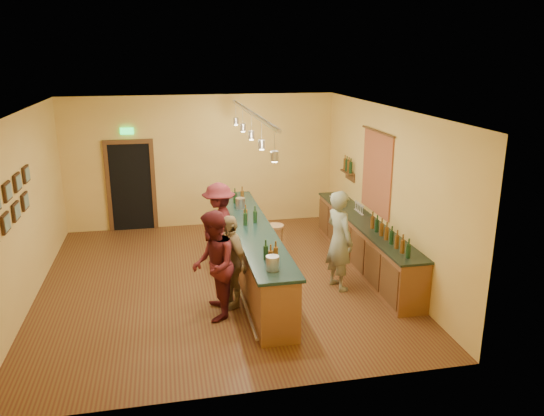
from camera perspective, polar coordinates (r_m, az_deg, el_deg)
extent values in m
plane|color=#562818|center=(10.17, -5.73, -7.80)|extent=(7.00, 7.00, 0.00)
cube|color=silver|center=(9.33, -6.30, 10.43)|extent=(6.50, 7.00, 0.02)
cube|color=#DEAF53|center=(13.02, -7.57, 4.96)|extent=(6.50, 0.02, 3.20)
cube|color=#DEAF53|center=(6.34, -2.77, -7.42)|extent=(6.50, 0.02, 3.20)
cube|color=#DEAF53|center=(9.88, -25.10, -0.18)|extent=(0.02, 7.00, 3.20)
cube|color=#DEAF53|center=(10.43, 12.05, 1.86)|extent=(0.02, 7.00, 3.20)
cube|color=black|center=(13.12, -14.90, 2.17)|extent=(0.95, 0.06, 2.10)
cube|color=#4F3917|center=(13.14, -17.18, 2.01)|extent=(0.10, 0.08, 2.10)
cube|color=#4F3917|center=(13.08, -12.61, 2.28)|extent=(0.10, 0.08, 2.10)
cube|color=#4F3917|center=(12.88, -15.26, 6.89)|extent=(1.15, 0.08, 0.10)
cube|color=#19E54C|center=(12.84, -15.35, 7.98)|extent=(0.30, 0.04, 0.15)
cube|color=#AA222F|center=(10.72, 11.19, 3.68)|extent=(0.03, 1.40, 1.60)
cube|color=#4F3917|center=(12.13, 8.11, 3.85)|extent=(0.16, 0.55, 0.03)
cube|color=#4F3917|center=(12.17, 8.41, 3.40)|extent=(0.03, 0.55, 0.18)
cube|color=brown|center=(10.84, 9.92, -3.83)|extent=(0.55, 4.50, 0.90)
cube|color=black|center=(10.69, 10.04, -1.47)|extent=(0.60, 4.55, 0.04)
cylinder|color=silver|center=(11.84, 7.78, 0.73)|extent=(0.09, 0.09, 0.09)
cube|color=silver|center=(12.29, 6.88, 1.16)|extent=(0.22, 0.30, 0.01)
cube|color=brown|center=(10.05, -2.09, -4.93)|extent=(0.60, 5.00, 1.00)
cube|color=black|center=(9.87, -2.12, -2.09)|extent=(0.70, 5.10, 0.05)
cylinder|color=silver|center=(10.14, -4.09, -6.91)|extent=(0.05, 5.00, 0.05)
cylinder|color=silver|center=(7.88, 0.05, -5.95)|extent=(0.20, 0.20, 0.22)
cylinder|color=silver|center=(10.96, -3.43, 0.52)|extent=(0.20, 0.20, 0.22)
cube|color=silver|center=(9.42, -2.26, 10.20)|extent=(0.06, 4.60, 0.05)
cylinder|color=silver|center=(7.49, 0.28, 7.13)|extent=(0.01, 0.01, 0.35)
cylinder|color=#A5A5AD|center=(7.53, 0.28, 5.63)|extent=(0.11, 0.11, 0.14)
cylinder|color=#FFEABF|center=(7.54, 0.28, 5.03)|extent=(0.08, 0.08, 0.02)
cylinder|color=silver|center=(8.46, -1.13, 8.20)|extent=(0.01, 0.01, 0.35)
cylinder|color=#A5A5AD|center=(8.49, -1.12, 6.87)|extent=(0.11, 0.11, 0.14)
cylinder|color=#FFEABF|center=(8.51, -1.12, 6.34)|extent=(0.08, 0.08, 0.02)
cylinder|color=silver|center=(9.44, -2.25, 9.06)|extent=(0.01, 0.01, 0.35)
cylinder|color=#A5A5AD|center=(9.47, -2.23, 7.86)|extent=(0.11, 0.11, 0.14)
cylinder|color=#FFEABF|center=(9.48, -2.23, 7.38)|extent=(0.08, 0.08, 0.02)
cylinder|color=silver|center=(10.42, -3.16, 9.74)|extent=(0.01, 0.01, 0.35)
cylinder|color=#A5A5AD|center=(10.44, -3.14, 8.65)|extent=(0.11, 0.11, 0.14)
cylinder|color=#FFEABF|center=(10.46, -3.14, 8.22)|extent=(0.08, 0.08, 0.02)
cylinder|color=silver|center=(11.40, -3.92, 10.31)|extent=(0.01, 0.01, 0.35)
cylinder|color=#A5A5AD|center=(11.43, -3.90, 9.32)|extent=(0.11, 0.11, 0.14)
cylinder|color=#FFEABF|center=(11.44, -3.89, 8.92)|extent=(0.08, 0.08, 0.02)
imported|color=gray|center=(9.59, 7.25, -3.46)|extent=(0.61, 0.77, 1.84)
imported|color=#59191E|center=(8.54, -6.31, -6.18)|extent=(0.74, 0.92, 1.79)
imported|color=#997A51|center=(8.93, -4.51, -5.72)|extent=(0.71, 1.02, 1.60)
imported|color=#59191E|center=(10.46, -5.67, -1.98)|extent=(0.71, 1.16, 1.74)
cylinder|color=olive|center=(10.82, 0.31, -1.96)|extent=(0.37, 0.37, 0.04)
cylinder|color=olive|center=(10.97, 1.03, -3.81)|extent=(0.04, 0.04, 0.72)
cylinder|color=olive|center=(11.05, -0.19, -3.67)|extent=(0.04, 0.04, 0.72)
cylinder|color=olive|center=(10.82, 0.07, -4.12)|extent=(0.04, 0.04, 0.72)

